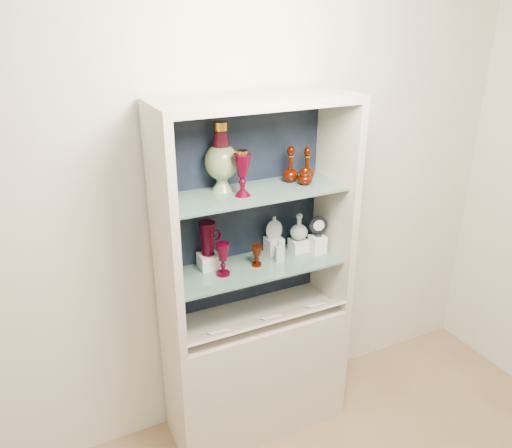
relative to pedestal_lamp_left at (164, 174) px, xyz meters
name	(u,v)px	position (x,y,z in m)	size (l,w,h in m)	color
wall_back	(238,193)	(0.44, 0.16, -0.21)	(3.50, 0.02, 2.80)	beige
cabinet_base	(256,370)	(0.44, -0.06, -1.23)	(1.00, 0.40, 0.75)	beige
cabinet_back_panel	(241,207)	(0.44, 0.13, -0.28)	(0.98, 0.02, 1.15)	black
cabinet_side_left	(164,236)	(-0.04, -0.06, -0.28)	(0.04, 0.40, 1.15)	beige
cabinet_side_right	(335,205)	(0.92, -0.06, -0.28)	(0.04, 0.40, 1.15)	beige
cabinet_top_cap	(256,101)	(0.44, -0.06, 0.31)	(1.00, 0.40, 0.04)	beige
shelf_lower	(254,267)	(0.44, -0.04, -0.56)	(0.92, 0.34, 0.01)	slate
shelf_upper	(254,193)	(0.44, -0.04, -0.14)	(0.92, 0.34, 0.01)	slate
label_ledge	(265,321)	(0.44, -0.17, -0.83)	(0.92, 0.18, 0.01)	beige
label_card_0	(271,317)	(0.47, -0.17, -0.81)	(0.10, 0.07, 0.00)	white
label_card_1	(315,305)	(0.75, -0.17, -0.81)	(0.10, 0.07, 0.00)	white
label_card_2	(218,331)	(0.17, -0.17, -0.81)	(0.10, 0.07, 0.00)	white
pedestal_lamp_left	(164,174)	(0.00, 0.00, 0.00)	(0.10, 0.10, 0.27)	#400112
pedestal_lamp_right	(242,173)	(0.36, -0.07, -0.02)	(0.09, 0.09, 0.23)	#400112
enamel_urn	(221,157)	(0.30, 0.04, 0.04)	(0.17, 0.17, 0.34)	#134E1D
ruby_decanter_a	(291,162)	(0.68, 0.01, -0.03)	(0.08, 0.08, 0.22)	#3A0B00
ruby_decanter_b	(307,163)	(0.78, 0.01, -0.04)	(0.08, 0.08, 0.19)	#3A0B00
lidded_bowl	(305,176)	(0.72, -0.06, -0.09)	(0.08, 0.08, 0.09)	#3A0B00
cobalt_goblet	(173,267)	(0.00, -0.03, -0.47)	(0.08, 0.08, 0.18)	#08083C
ruby_goblet_tall	(223,259)	(0.25, -0.06, -0.47)	(0.07, 0.07, 0.18)	#400112
ruby_goblet_small	(257,256)	(0.45, -0.04, -0.50)	(0.06, 0.06, 0.11)	#3A0B00
riser_ruby_pitcher	(208,261)	(0.21, 0.04, -0.52)	(0.10, 0.10, 0.08)	silver
ruby_pitcher	(208,238)	(0.21, 0.04, -0.39)	(0.14, 0.09, 0.18)	#400112
clear_square_bottle	(280,250)	(0.59, -0.05, -0.49)	(0.05, 0.05, 0.13)	#96A7AB
riser_flat_flask	(274,245)	(0.61, 0.05, -0.51)	(0.09, 0.09, 0.09)	silver
flat_flask	(274,227)	(0.61, 0.05, -0.40)	(0.09, 0.04, 0.13)	#A9B4BC
riser_clear_round_decanter	(298,245)	(0.74, 0.01, -0.52)	(0.09, 0.09, 0.07)	silver
clear_round_decanter	(299,227)	(0.74, 0.01, -0.41)	(0.10, 0.10, 0.15)	#96A7AB
riser_cameo_medallion	(317,244)	(0.83, -0.05, -0.51)	(0.08, 0.08, 0.10)	silver
cameo_medallion	(318,226)	(0.83, -0.05, -0.40)	(0.10, 0.04, 0.12)	black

